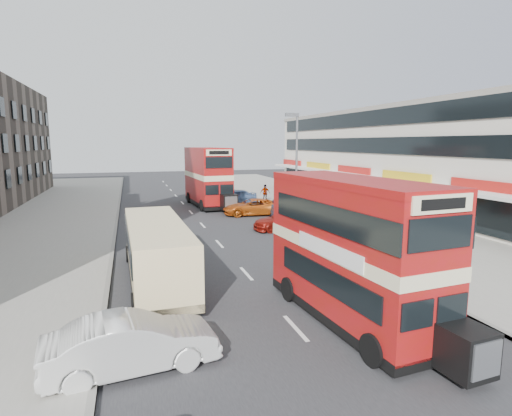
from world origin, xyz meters
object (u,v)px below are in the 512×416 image
object	(u,v)px
car_right_c	(235,197)
pedestrian_far	(265,193)
pedestrian_near	(340,219)
cyclist	(275,218)
bus_main	(352,250)
bus_second	(208,176)
car_right_b	(252,207)
car_right_a	(286,220)
coach	(157,249)
car_left_front	(132,343)
street_lamp	(296,160)

from	to	relation	value
car_right_c	pedestrian_far	size ratio (longest dim) A/B	2.51
pedestrian_near	cyclist	world-z (taller)	pedestrian_near
bus_main	pedestrian_far	bearing A→B (deg)	-107.26
bus_second	car_right_b	bearing A→B (deg)	109.15
car_right_b	pedestrian_near	distance (m)	9.88
car_right_b	car_right_a	bearing A→B (deg)	11.14
coach	car_left_front	world-z (taller)	coach
car_right_a	pedestrian_far	world-z (taller)	pedestrian_far
car_right_b	coach	bearing A→B (deg)	-24.58
car_left_front	bus_second	bearing A→B (deg)	-21.60
car_left_front	cyclist	distance (m)	19.07
bus_main	coach	xyz separation A→B (m)	(-6.03, 6.13, -1.05)
cyclist	car_right_a	bearing A→B (deg)	-33.08
bus_second	pedestrian_far	world-z (taller)	bus_second
bus_second	pedestrian_far	size ratio (longest dim) A/B	5.70
car_left_front	cyclist	bearing A→B (deg)	-38.23
car_left_front	car_right_a	distance (m)	18.96
pedestrian_far	cyclist	distance (m)	12.79
pedestrian_near	car_left_front	bearing A→B (deg)	38.70
car_right_a	cyclist	bearing A→B (deg)	-131.34
car_left_front	car_right_c	xyz separation A→B (m)	(10.04, 28.69, -0.01)
car_right_b	pedestrian_near	bearing A→B (deg)	24.52
pedestrian_far	bus_main	bearing A→B (deg)	-101.70
coach	car_right_a	world-z (taller)	coach
car_right_a	cyclist	distance (m)	0.88
car_right_a	cyclist	world-z (taller)	cyclist
car_left_front	car_right_a	bearing A→B (deg)	-40.85
street_lamp	car_right_c	size ratio (longest dim) A/B	1.87
car_right_a	street_lamp	bearing A→B (deg)	135.96
car_right_b	cyclist	xyz separation A→B (m)	(-0.09, -5.82, 0.05)
bus_main	pedestrian_near	world-z (taller)	bus_main
car_right_c	pedestrian_near	bearing A→B (deg)	4.68
bus_main	car_right_c	bearing A→B (deg)	-100.90
cyclist	bus_main	bearing A→B (deg)	-93.36
bus_main	cyclist	distance (m)	15.60
car_right_a	bus_main	bearing A→B (deg)	-14.51
bus_main	bus_second	distance (m)	27.31
bus_second	coach	size ratio (longest dim) A/B	1.06
street_lamp	bus_second	size ratio (longest dim) A/B	0.83
car_right_a	car_right_b	bearing A→B (deg)	-176.42
street_lamp	pedestrian_far	world-z (taller)	street_lamp
bus_main	car_right_a	world-z (taller)	bus_main
pedestrian_near	street_lamp	bearing A→B (deg)	-77.37
car_left_front	pedestrian_near	world-z (taller)	pedestrian_near
car_left_front	bus_main	bearing A→B (deg)	-88.64
car_right_c	cyclist	size ratio (longest dim) A/B	2.07
car_left_front	cyclist	xyz separation A→B (m)	(9.83, 16.34, -0.02)
street_lamp	bus_second	world-z (taller)	street_lamp
street_lamp	pedestrian_near	size ratio (longest dim) A/B	4.05
street_lamp	pedestrian_near	xyz separation A→B (m)	(1.41, -4.25, -3.63)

